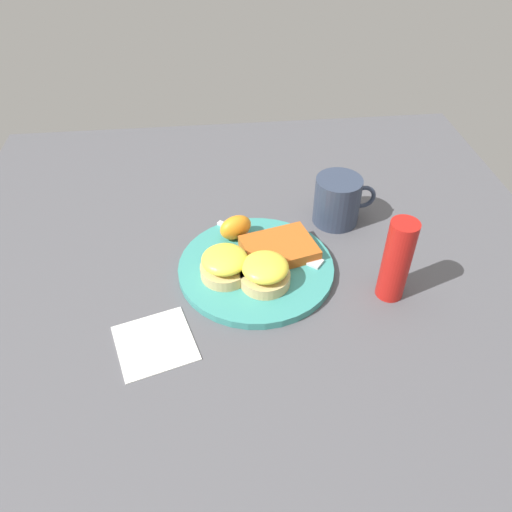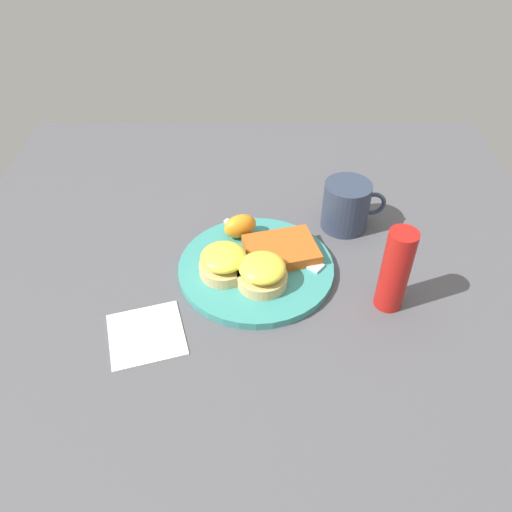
{
  "view_description": "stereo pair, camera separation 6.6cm",
  "coord_description": "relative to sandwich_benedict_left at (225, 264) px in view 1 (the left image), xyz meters",
  "views": [
    {
      "loc": [
        -0.07,
        -0.62,
        0.59
      ],
      "look_at": [
        0.0,
        0.0,
        0.03
      ],
      "focal_mm": 35.0,
      "sensor_mm": 36.0,
      "label": 1
    },
    {
      "loc": [
        0.0,
        -0.62,
        0.59
      ],
      "look_at": [
        0.0,
        0.0,
        0.03
      ],
      "focal_mm": 35.0,
      "sensor_mm": 36.0,
      "label": 2
    }
  ],
  "objects": [
    {
      "name": "ground_plane",
      "position": [
        0.05,
        0.02,
        -0.04
      ],
      "size": [
        1.1,
        1.1,
        0.0
      ],
      "primitive_type": "plane",
      "color": "#4C4C51"
    },
    {
      "name": "sandwich_benedict_right",
      "position": [
        0.06,
        -0.03,
        0.0
      ],
      "size": [
        0.08,
        0.08,
        0.05
      ],
      "color": "tan",
      "rests_on": "plate"
    },
    {
      "name": "orange_wedge",
      "position": [
        0.02,
        0.1,
        -0.0
      ],
      "size": [
        0.07,
        0.06,
        0.04
      ],
      "primitive_type": "ellipsoid",
      "rotation": [
        0.0,
        0.0,
        0.43
      ],
      "color": "orange",
      "rests_on": "plate"
    },
    {
      "name": "plate",
      "position": [
        0.05,
        0.02,
        -0.03
      ],
      "size": [
        0.26,
        0.26,
        0.01
      ],
      "primitive_type": "cylinder",
      "color": "teal",
      "rests_on": "ground_plane"
    },
    {
      "name": "cup",
      "position": [
        0.22,
        0.15,
        0.01
      ],
      "size": [
        0.12,
        0.09,
        0.09
      ],
      "color": "#2D384C",
      "rests_on": "ground_plane"
    },
    {
      "name": "sandwich_benedict_left",
      "position": [
        0.0,
        0.0,
        0.0
      ],
      "size": [
        0.08,
        0.08,
        0.05
      ],
      "color": "tan",
      "rests_on": "plate"
    },
    {
      "name": "condiment_bottle",
      "position": [
        0.26,
        -0.06,
        0.03
      ],
      "size": [
        0.04,
        0.04,
        0.14
      ],
      "primitive_type": "cylinder",
      "color": "#B21914",
      "rests_on": "ground_plane"
    },
    {
      "name": "fork",
      "position": [
        0.09,
        0.06,
        -0.02
      ],
      "size": [
        0.18,
        0.15,
        0.0
      ],
      "color": "silver",
      "rests_on": "plate"
    },
    {
      "name": "hashbrown_patty",
      "position": [
        0.1,
        0.05,
        -0.01
      ],
      "size": [
        0.14,
        0.12,
        0.02
      ],
      "primitive_type": "cube",
      "rotation": [
        0.0,
        0.0,
        0.26
      ],
      "color": "#B6561C",
      "rests_on": "plate"
    },
    {
      "name": "napkin",
      "position": [
        -0.11,
        -0.12,
        -0.04
      ],
      "size": [
        0.14,
        0.14,
        0.0
      ],
      "primitive_type": "cube",
      "rotation": [
        0.0,
        0.0,
        0.29
      ],
      "color": "white",
      "rests_on": "ground_plane"
    }
  ]
}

